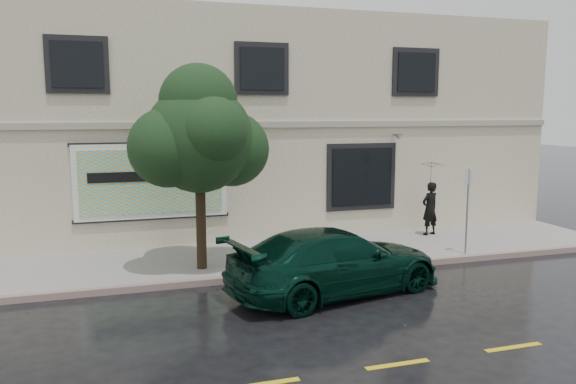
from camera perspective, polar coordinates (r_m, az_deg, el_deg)
name	(u,v)px	position (r m, az deg, el deg)	size (l,w,h in m)	color
ground	(321,296)	(12.45, 3.32, -10.50)	(90.00, 90.00, 0.00)	black
sidewalk	(279,256)	(15.39, -0.94, -6.52)	(20.00, 3.50, 0.15)	#9D9994
curb	(299,274)	(13.78, 1.12, -8.30)	(20.00, 0.18, 0.16)	slate
road_marking	(398,364)	(9.49, 11.07, -16.80)	(19.00, 0.12, 0.01)	gold
building	(234,125)	(20.47, -5.50, 6.81)	(20.00, 8.12, 7.00)	beige
billboard	(152,181)	(16.10, -13.66, 1.07)	(4.30, 0.16, 2.20)	white
car	(335,261)	(12.46, 4.84, -7.03)	(2.19, 4.96, 1.44)	black
pedestrian	(430,209)	(18.03, 14.21, -1.64)	(0.61, 0.40, 1.66)	black
umbrella	(431,172)	(17.87, 14.34, 2.00)	(0.87, 0.87, 0.65)	black
street_tree	(199,139)	(13.62, -9.02, 5.31)	(2.59, 2.59, 4.49)	#2E2314
sign_pole	(468,203)	(15.78, 17.77, -1.03)	(0.28, 0.09, 2.32)	gray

